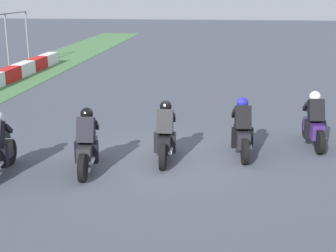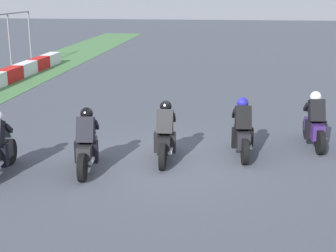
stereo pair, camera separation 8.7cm
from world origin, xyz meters
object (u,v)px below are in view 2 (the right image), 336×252
(rider_lane_a, at_px, (315,124))
(rider_lane_b, at_px, (242,132))
(rider_lane_d, at_px, (87,145))
(rider_lane_c, at_px, (165,136))

(rider_lane_a, relative_size, rider_lane_b, 1.00)
(rider_lane_a, height_order, rider_lane_d, same)
(rider_lane_d, bearing_deg, rider_lane_c, -67.75)
(rider_lane_b, height_order, rider_lane_c, same)
(rider_lane_a, distance_m, rider_lane_d, 6.19)
(rider_lane_c, height_order, rider_lane_d, same)
(rider_lane_a, bearing_deg, rider_lane_b, 112.23)
(rider_lane_c, bearing_deg, rider_lane_a, -69.30)
(rider_lane_a, relative_size, rider_lane_c, 1.00)
(rider_lane_d, bearing_deg, rider_lane_b, -73.08)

